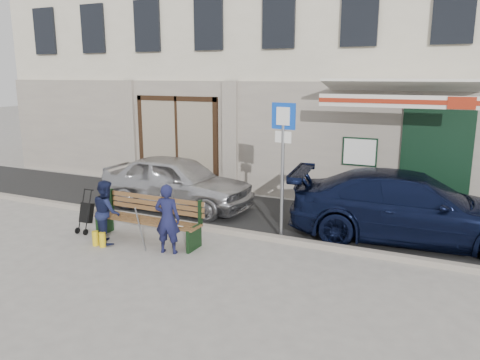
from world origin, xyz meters
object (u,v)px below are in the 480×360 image
Objects in this scene: car_silver at (177,182)px; car_navy at (410,207)px; man at (167,219)px; stroller at (86,214)px; parking_sign at (283,149)px; woman at (107,212)px; bench at (146,219)px.

car_navy is at bearing -89.71° from car_silver.
stroller is (-2.30, 0.27, -0.27)m from man.
parking_sign is (3.27, -1.07, 1.23)m from car_silver.
woman is 0.94m from stroller.
man is at bearing -149.89° from car_silver.
woman is (-1.45, -0.04, -0.03)m from man.
woman is (-0.65, -0.41, 0.19)m from bench.
man reaches higher than woman.
stroller is (-6.43, -2.47, -0.30)m from car_navy.
car_navy is 5.47m from bench.
bench is at bearing 2.01° from stroller.
woman reaches higher than stroller.
car_silver is 2.52m from bench.
parking_sign reaches higher than car_navy.
woman is at bearing -21.74° from stroller.
parking_sign reaches higher than woman.
bench is (-2.50, -1.31, -1.46)m from parking_sign.
parking_sign reaches higher than stroller.
car_navy is at bearing 32.12° from parking_sign.
man reaches higher than bench.
bench is at bearing -37.65° from man.
car_navy is (5.70, -0.02, 0.03)m from car_silver.
car_silver reaches higher than stroller.
stroller is at bearing -151.83° from parking_sign.
parking_sign is 3.02× the size of stroller.
car_silver is at bearing -46.14° from woman.
parking_sign is (-2.43, -1.05, 1.20)m from car_navy.
man is 1.45m from woman.
bench is (0.77, -2.39, -0.23)m from car_silver.
car_navy is 3.77× the size of woman.
man is at bearing -126.63° from parking_sign.
car_silver is at bearing 71.76° from stroller.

